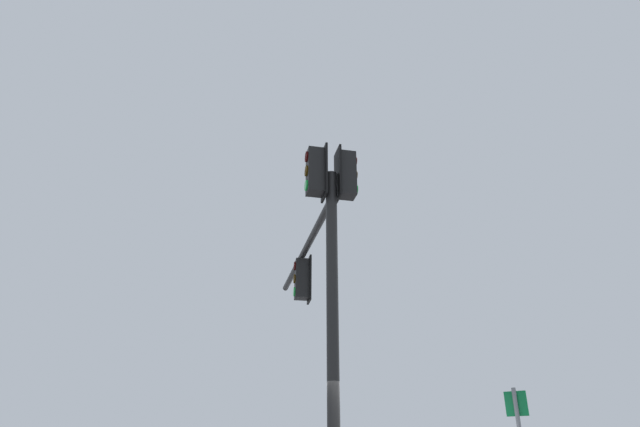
% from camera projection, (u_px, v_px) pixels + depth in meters
% --- Properties ---
extents(signal_mast_assembly, '(1.32, 5.64, 6.70)m').
position_uv_depth(signal_mast_assembly, '(321.00, 262.00, 9.94)').
color(signal_mast_assembly, black).
rests_on(signal_mast_assembly, ground).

